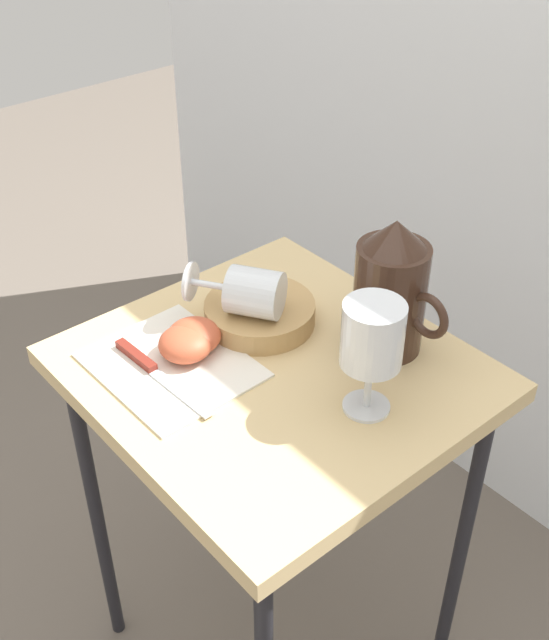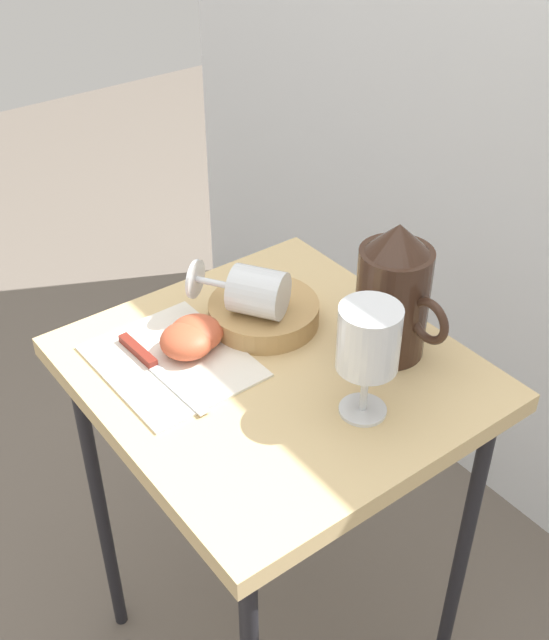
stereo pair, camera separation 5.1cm
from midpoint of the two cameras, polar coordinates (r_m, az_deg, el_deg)
name	(u,v)px [view 2 (the right image)]	position (r m, az deg, el deg)	size (l,w,h in m)	color
table	(275,403)	(1.18, 1.25, -5.98)	(0.54, 0.50, 0.70)	tan
linen_napkin	(172,361)	(1.14, -6.09, -2.98)	(0.23, 0.19, 0.00)	silver
basket_tray	(264,313)	(1.20, 0.44, 0.51)	(0.17, 0.17, 0.04)	tan
pitcher	(393,302)	(1.13, 9.78, 1.29)	(0.16, 0.10, 0.21)	#382319
wine_glass_upright	(368,344)	(1.00, 8.23, -1.74)	(0.08, 0.08, 0.17)	silver
wine_glass_tipped_near	(255,291)	(1.16, -0.14, 2.06)	(0.16, 0.13, 0.07)	silver
apple_half_left	(187,341)	(1.14, -5.02, -1.50)	(0.08, 0.08, 0.04)	#C15133
apple_half_right	(196,333)	(1.15, -4.40, -0.97)	(0.08, 0.08, 0.04)	#C15133
knife	(149,362)	(1.13, -7.70, -3.00)	(0.21, 0.02, 0.01)	silver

